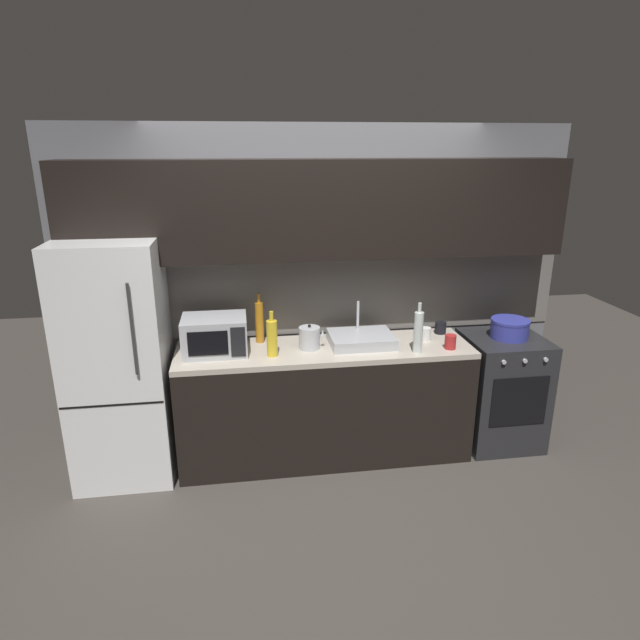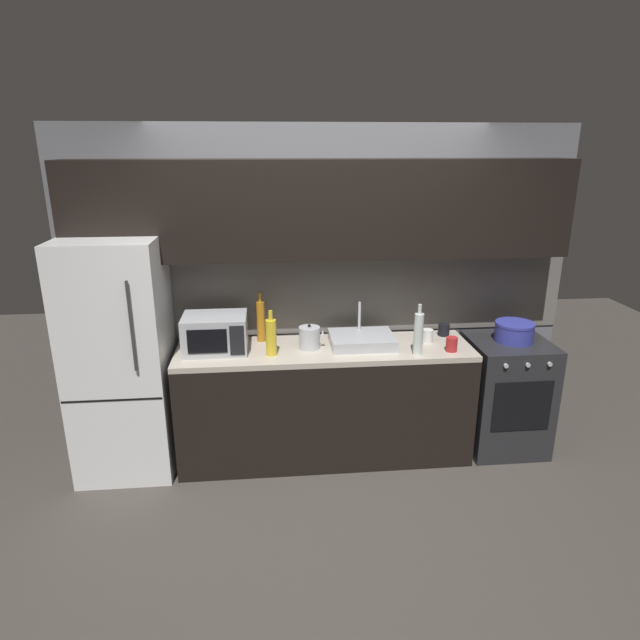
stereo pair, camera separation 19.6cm
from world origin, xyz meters
name	(u,v)px [view 1 (the left image)]	position (x,y,z in m)	size (l,w,h in m)	color
ground_plane	(346,528)	(0.00, 0.00, 0.00)	(10.00, 10.00, 0.00)	#3D3833
back_wall	(319,254)	(0.00, 1.20, 1.55)	(3.95, 0.44, 2.50)	slate
counter_run	(325,402)	(0.00, 0.90, 0.45)	(2.21, 0.60, 0.90)	black
refrigerator	(119,362)	(-1.48, 0.90, 0.88)	(0.68, 0.69, 1.75)	white
oven_range	(500,390)	(1.44, 0.90, 0.45)	(0.60, 0.62, 0.90)	#232326
microwave	(215,335)	(-0.80, 0.92, 1.04)	(0.46, 0.35, 0.27)	#A8AAAF
sink_basin	(361,339)	(0.28, 0.93, 0.94)	(0.48, 0.38, 0.30)	#ADAFB5
kettle	(310,338)	(-0.11, 0.90, 0.98)	(0.19, 0.16, 0.19)	#B7BABF
wine_bottle_amber	(260,322)	(-0.47, 1.09, 1.06)	(0.06, 0.06, 0.39)	#B27019
wine_bottle_yellow	(272,338)	(-0.40, 0.79, 1.04)	(0.08, 0.08, 0.33)	gold
wine_bottle_clear	(418,332)	(0.65, 0.70, 1.06)	(0.07, 0.07, 0.38)	silver
mug_white	(425,334)	(0.79, 0.94, 0.95)	(0.08, 0.08, 0.10)	silver
mug_dark	(440,328)	(0.97, 1.08, 0.95)	(0.09, 0.09, 0.09)	black
mug_red	(450,342)	(0.92, 0.74, 0.95)	(0.08, 0.08, 0.11)	#A82323
cooking_pot	(510,328)	(1.46, 0.90, 0.98)	(0.30, 0.30, 0.15)	#333899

